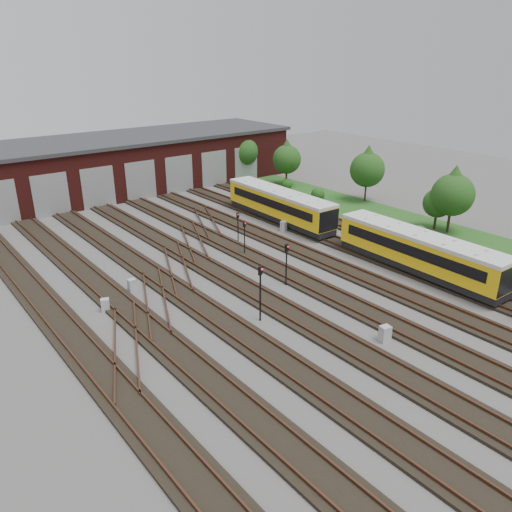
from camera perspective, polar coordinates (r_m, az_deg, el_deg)
ground at (r=31.73m, az=10.52°, el=-7.71°), size 120.00×120.00×0.00m
track_network at (r=31.90m, az=9.54°, el=-7.25°), size 30.40×70.00×0.33m
maintenance_shed at (r=62.61m, az=-18.06°, el=9.67°), size 51.00×12.50×6.35m
grass_verge at (r=51.27m, az=16.34°, el=3.56°), size 8.00×55.00×0.05m
metro_train at (r=39.47m, az=18.13°, el=0.53°), size 2.99×45.92×2.86m
signal_mast_0 at (r=30.56m, az=0.50°, el=-3.53°), size 0.32×0.31×3.72m
signal_mast_1 at (r=35.49m, az=3.51°, el=-0.34°), size 0.29×0.28×3.17m
signal_mast_2 at (r=44.18m, az=-2.08°, el=3.81°), size 0.27×0.26×2.64m
signal_mast_3 at (r=40.94m, az=-1.32°, el=2.56°), size 0.26×0.25×2.93m
relay_cabinet_0 at (r=33.97m, az=-16.84°, el=-5.39°), size 0.66×0.61×0.88m
relay_cabinet_1 at (r=36.33m, az=-13.99°, el=-3.22°), size 0.53×0.45×0.88m
relay_cabinet_2 at (r=30.24m, az=14.52°, el=-8.61°), size 0.69×0.61×1.00m
relay_cabinet_3 at (r=47.14m, az=3.18°, el=3.43°), size 0.72×0.67×0.98m
relay_cabinet_4 at (r=50.54m, az=2.21°, el=4.72°), size 0.58×0.49×0.93m
tree_0 at (r=66.88m, az=-1.44°, el=12.25°), size 3.84×3.84×6.37m
tree_1 at (r=63.21m, az=3.54°, el=11.35°), size 3.56×3.56×5.89m
tree_2 at (r=57.30m, az=12.64°, el=10.05°), size 3.85×3.85×6.37m
tree_3 at (r=49.87m, az=20.10°, el=6.07°), size 2.75×2.75×4.55m
tree_4 at (r=48.99m, az=21.64°, el=7.04°), size 3.87×3.87×6.41m
bush_0 at (r=47.52m, az=18.18°, el=2.77°), size 1.43×1.43×1.43m
bush_1 at (r=62.68m, az=3.51°, el=8.38°), size 1.42×1.42×1.42m
bush_2 at (r=58.11m, az=7.09°, el=7.22°), size 1.57×1.57×1.57m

